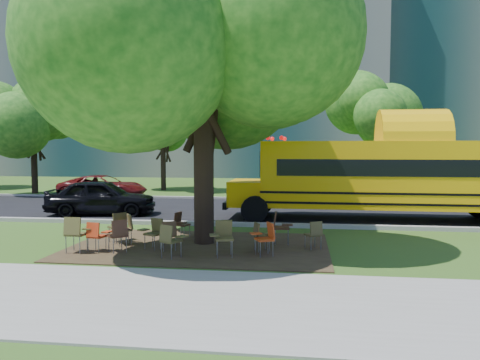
# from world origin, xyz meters

# --- Properties ---
(ground) EXTENTS (160.00, 160.00, 0.00)m
(ground) POSITION_xyz_m (0.00, 0.00, 0.00)
(ground) COLOR #3A571B
(ground) RESTS_ON ground
(sidewalk) EXTENTS (60.00, 4.00, 0.04)m
(sidewalk) POSITION_xyz_m (0.00, -5.00, 0.02)
(sidewalk) COLOR gray
(sidewalk) RESTS_ON ground
(dirt_patch) EXTENTS (7.00, 4.50, 0.03)m
(dirt_patch) POSITION_xyz_m (1.00, -0.50, 0.01)
(dirt_patch) COLOR #382819
(dirt_patch) RESTS_ON ground
(asphalt_road) EXTENTS (80.00, 8.00, 0.04)m
(asphalt_road) POSITION_xyz_m (0.00, 7.00, 0.02)
(asphalt_road) COLOR black
(asphalt_road) RESTS_ON ground
(kerb_near) EXTENTS (80.00, 0.25, 0.14)m
(kerb_near) POSITION_xyz_m (0.00, 3.00, 0.07)
(kerb_near) COLOR gray
(kerb_near) RESTS_ON ground
(kerb_far) EXTENTS (80.00, 0.25, 0.14)m
(kerb_far) POSITION_xyz_m (0.00, 11.10, 0.07)
(kerb_far) COLOR gray
(kerb_far) RESTS_ON ground
(building_main) EXTENTS (38.00, 16.00, 22.00)m
(building_main) POSITION_xyz_m (-8.00, 36.00, 11.00)
(building_main) COLOR slate
(building_main) RESTS_ON ground
(bg_tree_0) EXTENTS (5.20, 5.20, 7.18)m
(bg_tree_0) POSITION_xyz_m (-12.00, 13.00, 4.57)
(bg_tree_0) COLOR black
(bg_tree_0) RESTS_ON ground
(bg_tree_2) EXTENTS (4.80, 4.80, 6.62)m
(bg_tree_2) POSITION_xyz_m (-5.00, 16.00, 4.21)
(bg_tree_2) COLOR black
(bg_tree_2) RESTS_ON ground
(bg_tree_3) EXTENTS (5.60, 5.60, 7.84)m
(bg_tree_3) POSITION_xyz_m (8.00, 14.00, 5.03)
(bg_tree_3) COLOR black
(bg_tree_3) RESTS_ON ground
(main_tree) EXTENTS (7.20, 7.20, 9.46)m
(main_tree) POSITION_xyz_m (1.04, -0.03, 5.85)
(main_tree) COLOR black
(main_tree) RESTS_ON ground
(school_bus) EXTENTS (12.16, 2.94, 2.96)m
(school_bus) POSITION_xyz_m (7.63, 4.90, 1.71)
(school_bus) COLOR #ECAF07
(school_bus) RESTS_ON ground
(chair_0) EXTENTS (0.60, 0.48, 0.81)m
(chair_0) POSITION_xyz_m (-1.49, -1.52, 0.50)
(chair_0) COLOR #B73313
(chair_0) RESTS_ON ground
(chair_1) EXTENTS (0.64, 0.57, 0.97)m
(chair_1) POSITION_xyz_m (-1.95, -1.71, 0.60)
(chair_1) COLOR #4F4B22
(chair_1) RESTS_ON ground
(chair_2) EXTENTS (0.60, 0.76, 0.88)m
(chair_2) POSITION_xyz_m (-0.88, -1.50, 0.55)
(chair_2) COLOR #4F2D1C
(chair_2) RESTS_ON ground
(chair_3) EXTENTS (0.66, 0.52, 0.83)m
(chair_3) POSITION_xyz_m (-0.14, -0.92, 0.51)
(chair_3) COLOR #45401E
(chair_3) RESTS_ON ground
(chair_4) EXTENTS (0.71, 0.56, 0.86)m
(chair_4) POSITION_xyz_m (0.61, -1.95, 0.53)
(chair_4) COLOR brown
(chair_4) RESTS_ON ground
(chair_5) EXTENTS (0.62, 0.65, 0.91)m
(chair_5) POSITION_xyz_m (1.85, -1.56, 0.57)
(chair_5) COLOR brown
(chair_5) RESTS_ON ground
(chair_6) EXTENTS (0.68, 0.58, 0.86)m
(chair_6) POSITION_xyz_m (2.90, -1.36, 0.53)
(chair_6) COLOR #BF4014
(chair_6) RESTS_ON ground
(chair_7) EXTENTS (0.62, 0.53, 0.78)m
(chair_7) POSITION_xyz_m (2.73, -0.88, 0.48)
(chair_7) COLOR #4D4021
(chair_7) RESTS_ON ground
(chair_8) EXTENTS (0.60, 0.76, 0.89)m
(chair_8) POSITION_xyz_m (-1.40, -0.24, 0.55)
(chair_8) COLOR #413A1C
(chair_8) RESTS_ON ground
(chair_9) EXTENTS (0.73, 0.58, 0.87)m
(chair_9) POSITION_xyz_m (-1.10, -0.52, 0.54)
(chair_9) COLOR brown
(chair_9) RESTS_ON ground
(chair_10) EXTENTS (0.48, 0.61, 0.78)m
(chair_10) POSITION_xyz_m (0.17, 0.69, 0.48)
(chair_10) COLOR #432618
(chair_10) RESTS_ON ground
(chair_11) EXTENTS (0.54, 0.67, 0.81)m
(chair_11) POSITION_xyz_m (0.33, -1.11, 0.50)
(chair_11) COLOR #472F19
(chair_11) RESTS_ON ground
(chair_12) EXTENTS (0.57, 0.61, 0.93)m
(chair_12) POSITION_xyz_m (3.17, 0.12, 0.57)
(chair_12) COLOR #3F2416
(chair_12) RESTS_ON ground
(chair_13) EXTENTS (0.53, 0.64, 0.78)m
(chair_13) POSITION_xyz_m (4.13, -0.44, 0.48)
(chair_13) COLOR #4A4020
(chair_13) RESTS_ON ground
(black_car) EXTENTS (4.47, 2.30, 1.46)m
(black_car) POSITION_xyz_m (-4.20, 4.86, 0.73)
(black_car) COLOR black
(black_car) RESTS_ON ground
(bg_car_red) EXTENTS (4.58, 2.13, 1.27)m
(bg_car_red) POSITION_xyz_m (-6.63, 10.57, 0.63)
(bg_car_red) COLOR #500E0D
(bg_car_red) RESTS_ON ground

